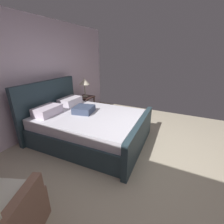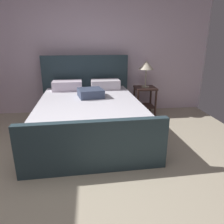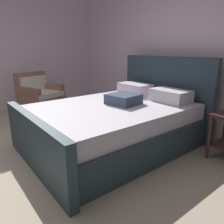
{
  "view_description": "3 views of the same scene",
  "coord_description": "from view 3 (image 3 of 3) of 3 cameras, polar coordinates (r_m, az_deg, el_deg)",
  "views": [
    {
      "loc": [
        -2.28,
        -0.35,
        1.84
      ],
      "look_at": [
        0.66,
        1.13,
        0.58
      ],
      "focal_mm": 24.5,
      "sensor_mm": 36.0,
      "label": 1
    },
    {
      "loc": [
        0.24,
        -1.88,
        1.5
      ],
      "look_at": [
        0.54,
        0.82,
        0.6
      ],
      "focal_mm": 33.52,
      "sensor_mm": 36.0,
      "label": 2
    },
    {
      "loc": [
        2.58,
        -0.25,
        1.37
      ],
      "look_at": [
        0.59,
        1.18,
        0.65
      ],
      "focal_mm": 34.34,
      "sensor_mm": 36.0,
      "label": 3
    }
  ],
  "objects": [
    {
      "name": "ground_plane",
      "position": [
        2.93,
        -27.16,
        -13.66
      ],
      "size": [
        5.66,
        5.56,
        0.02
      ],
      "primitive_type": "cube",
      "color": "#B4A78E"
    },
    {
      "name": "wall_back",
      "position": [
        4.02,
        14.98,
        14.96
      ],
      "size": [
        5.78,
        0.12,
        2.62
      ],
      "primitive_type": "cube",
      "color": "silver",
      "rests_on": "ground"
    },
    {
      "name": "bed",
      "position": [
        3.13,
        1.21,
        -2.7
      ],
      "size": [
        1.89,
        2.42,
        1.26
      ],
      "color": "#293D45",
      "rests_on": "ground"
    },
    {
      "name": "armchair",
      "position": [
        4.83,
        -18.54,
        3.29
      ],
      "size": [
        0.95,
        0.94,
        0.9
      ],
      "color": "#8E6651",
      "rests_on": "ground"
    }
  ]
}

